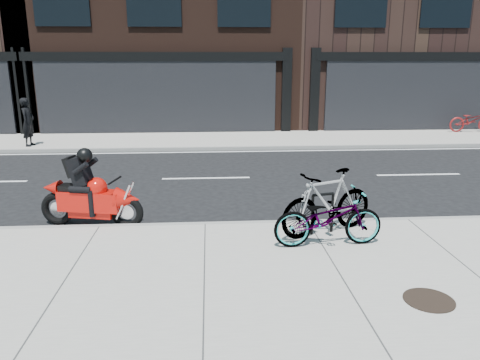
{
  "coord_description": "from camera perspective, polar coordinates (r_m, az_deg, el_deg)",
  "views": [
    {
      "loc": [
        0.11,
        -10.47,
        3.24
      ],
      "look_at": [
        0.69,
        -1.64,
        0.9
      ],
      "focal_mm": 35.0,
      "sensor_mm": 36.0,
      "label": 1
    }
  ],
  "objects": [
    {
      "name": "ground",
      "position": [
        10.96,
        -4.2,
        -2.43
      ],
      "size": [
        120.0,
        120.0,
        0.0
      ],
      "primitive_type": "plane",
      "color": "black",
      "rests_on": "ground"
    },
    {
      "name": "sidewalk_near",
      "position": [
        6.32,
        -4.42,
        -15.37
      ],
      "size": [
        60.0,
        6.0,
        0.13
      ],
      "primitive_type": "cube",
      "color": "gray",
      "rests_on": "ground"
    },
    {
      "name": "sidewalk_far",
      "position": [
        18.49,
        -4.1,
        4.88
      ],
      "size": [
        60.0,
        3.5,
        0.13
      ],
      "primitive_type": "cube",
      "color": "gray",
      "rests_on": "ground"
    },
    {
      "name": "bike_rack",
      "position": [
        8.54,
        10.02,
        -3.59
      ],
      "size": [
        0.44,
        0.15,
        0.76
      ],
      "rotation": [
        0.0,
        0.0,
        0.25
      ],
      "color": "black",
      "rests_on": "sidewalk_near"
    },
    {
      "name": "bicycle_front",
      "position": [
        8.01,
        10.7,
        -4.57
      ],
      "size": [
        1.89,
        0.75,
        0.97
      ],
      "primitive_type": "imported",
      "rotation": [
        0.0,
        0.0,
        1.63
      ],
      "color": "gray",
      "rests_on": "sidewalk_near"
    },
    {
      "name": "bicycle_rear",
      "position": [
        8.52,
        10.63,
        -2.66
      ],
      "size": [
        2.01,
        1.31,
        1.18
      ],
      "primitive_type": "imported",
      "rotation": [
        0.0,
        0.0,
        5.14
      ],
      "color": "gray",
      "rests_on": "sidewalk_near"
    },
    {
      "name": "motorcycle",
      "position": [
        9.49,
        -17.27,
        -1.78
      ],
      "size": [
        2.09,
        0.82,
        1.58
      ],
      "rotation": [
        0.0,
        0.0,
        -0.21
      ],
      "color": "black",
      "rests_on": "ground"
    },
    {
      "name": "pedestrian",
      "position": [
        18.39,
        -24.44,
        6.45
      ],
      "size": [
        0.46,
        0.66,
        1.71
      ],
      "primitive_type": "imported",
      "rotation": [
        0.0,
        0.0,
        1.48
      ],
      "color": "black",
      "rests_on": "sidewalk_far"
    },
    {
      "name": "bicycle_far",
      "position": [
        22.29,
        26.39,
        6.53
      ],
      "size": [
        1.89,
        0.72,
        0.98
      ],
      "primitive_type": "imported",
      "rotation": [
        0.0,
        0.0,
        1.53
      ],
      "color": "maroon",
      "rests_on": "sidewalk_far"
    },
    {
      "name": "manhole_cover",
      "position": [
        6.82,
        22.04,
        -13.41
      ],
      "size": [
        0.79,
        0.79,
        0.02
      ],
      "primitive_type": "cylinder",
      "rotation": [
        0.0,
        0.0,
        0.23
      ],
      "color": "black",
      "rests_on": "sidewalk_near"
    }
  ]
}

